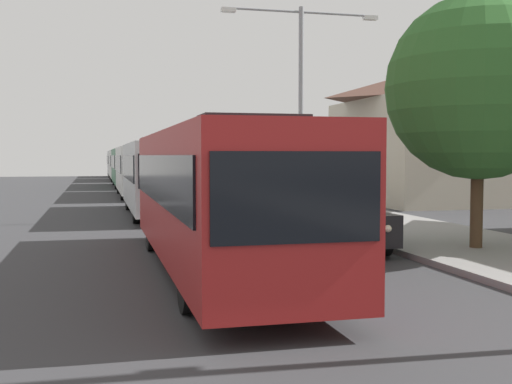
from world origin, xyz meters
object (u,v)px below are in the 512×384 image
streetlamp_mid (301,88)px  roadside_tree (479,87)px  bus_lead (215,194)px  bus_middle (139,169)px  bus_tail_end (118,162)px  bus_rear (122,164)px  white_suv (333,211)px  bus_fourth_in_line (129,166)px  bus_second_in_line (158,175)px

streetlamp_mid → roadside_tree: streetlamp_mid is taller
bus_lead → bus_middle: (-0.00, 26.48, -0.00)m
bus_middle → bus_tail_end: size_ratio=0.98×
bus_rear → white_suv: size_ratio=2.45×
bus_rear → bus_tail_end: same height
streetlamp_mid → bus_fourth_in_line: bearing=100.8°
bus_rear → roadside_tree: (7.04, -51.58, 2.61)m
bus_second_in_line → white_suv: (3.70, -11.09, -0.66)m
white_suv → bus_tail_end: bearing=93.4°
bus_second_in_line → bus_rear: bearing=90.0°
bus_middle → streetlamp_mid: size_ratio=1.35×
bus_lead → bus_second_in_line: 13.54m
bus_second_in_line → bus_fourth_in_line: same height
bus_lead → bus_tail_end: 64.84m
bus_lead → bus_fourth_in_line: size_ratio=1.00×
bus_tail_end → roadside_tree: size_ratio=1.75×
bus_lead → roadside_tree: roadside_tree is taller
bus_rear → streetlamp_mid: 42.37m
bus_second_in_line → roadside_tree: roadside_tree is taller
bus_middle → roadside_tree: roadside_tree is taller
bus_lead → bus_rear: same height
bus_lead → streetlamp_mid: 12.38m
bus_lead → white_suv: bus_lead is taller
bus_middle → bus_rear: bearing=90.0°
bus_second_in_line → bus_tail_end: (0.00, 51.31, 0.00)m
bus_second_in_line → roadside_tree: bearing=-61.0°
bus_middle → bus_rear: 25.96m
bus_fourth_in_line → bus_tail_end: 25.88m
bus_rear → bus_tail_end: bearing=90.0°
bus_second_in_line → streetlamp_mid: (5.40, -2.98, 3.55)m
bus_fourth_in_line → white_suv: bearing=-84.2°
bus_second_in_line → white_suv: bus_second_in_line is taller
bus_lead → white_suv: (3.70, 2.44, -0.66)m
bus_second_in_line → roadside_tree: size_ratio=1.61×
bus_second_in_line → roadside_tree: (7.04, -12.68, 2.61)m
bus_lead → bus_tail_end: bearing=90.0°
streetlamp_mid → roadside_tree: (1.65, -9.70, -0.94)m
bus_lead → streetlamp_mid: (5.40, 10.56, 3.55)m
bus_second_in_line → bus_fourth_in_line: 25.42m
bus_fourth_in_line → streetlamp_mid: size_ratio=1.45×
bus_second_in_line → bus_rear: (0.00, 38.90, 0.00)m
bus_rear → bus_fourth_in_line: bearing=-90.0°
bus_rear → bus_tail_end: size_ratio=0.97×
roadside_tree → bus_rear: bearing=97.8°
bus_rear → bus_lead: bearing=-90.0°
bus_lead → bus_middle: size_ratio=1.07×
bus_second_in_line → streetlamp_mid: bearing=-28.9°
bus_middle → streetlamp_mid: bearing=-71.3°
bus_fourth_in_line → bus_rear: 13.48m
white_suv → streetlamp_mid: (1.70, 8.12, 4.21)m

